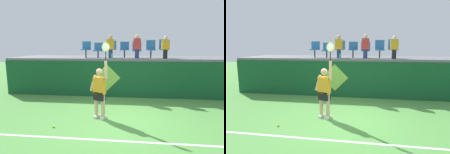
{
  "view_description": "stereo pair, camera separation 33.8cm",
  "coord_description": "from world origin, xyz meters",
  "views": [
    {
      "loc": [
        0.44,
        -5.75,
        2.4
      ],
      "look_at": [
        -0.32,
        1.02,
        1.26
      ],
      "focal_mm": 30.11,
      "sensor_mm": 36.0,
      "label": 1
    },
    {
      "loc": [
        0.77,
        -5.71,
        2.4
      ],
      "look_at": [
        -0.32,
        1.02,
        1.26
      ],
      "focal_mm": 30.11,
      "sensor_mm": 36.0,
      "label": 2
    }
  ],
  "objects": [
    {
      "name": "stadium_chair_4",
      "position": [
        0.62,
        3.66,
        2.24
      ],
      "size": [
        0.44,
        0.42,
        0.8
      ],
      "color": "#38383D",
      "rests_on": "spectator_platform"
    },
    {
      "name": "court_baseline_stripe",
      "position": [
        0.0,
        -1.31,
        0.0
      ],
      "size": [
        10.43,
        0.08,
        0.01
      ],
      "primitive_type": "cube",
      "color": "white",
      "rests_on": "ground_plane"
    },
    {
      "name": "stadium_chair_5",
      "position": [
        1.3,
        3.67,
        2.29
      ],
      "size": [
        0.44,
        0.42,
        0.87
      ],
      "color": "#38383D",
      "rests_on": "spectator_platform"
    },
    {
      "name": "wall_signage_mount",
      "position": [
        -0.76,
        2.81,
        0.0
      ],
      "size": [
        1.27,
        0.01,
        1.56
      ],
      "color": "#144C28",
      "rests_on": "ground_plane"
    },
    {
      "name": "stadium_chair_0",
      "position": [
        -1.93,
        3.66,
        2.27
      ],
      "size": [
        0.44,
        0.42,
        0.82
      ],
      "color": "#38383D",
      "rests_on": "spectator_platform"
    },
    {
      "name": "spectator_0",
      "position": [
        -0.63,
        3.19,
        2.38
      ],
      "size": [
        0.34,
        0.2,
        1.1
      ],
      "color": "navy",
      "rests_on": "spectator_platform"
    },
    {
      "name": "stadium_chair_1",
      "position": [
        -1.31,
        3.66,
        2.22
      ],
      "size": [
        0.44,
        0.42,
        0.75
      ],
      "color": "#38383D",
      "rests_on": "spectator_platform"
    },
    {
      "name": "ground_plane",
      "position": [
        0.0,
        0.0,
        0.0
      ],
      "size": [
        40.0,
        40.0,
        0.0
      ],
      "primitive_type": "plane",
      "color": "#519342"
    },
    {
      "name": "stadium_chair_2",
      "position": [
        -0.63,
        3.66,
        2.29
      ],
      "size": [
        0.44,
        0.42,
        0.85
      ],
      "color": "#38383D",
      "rests_on": "spectator_platform"
    },
    {
      "name": "stadium_chair_3",
      "position": [
        0.01,
        3.66,
        2.26
      ],
      "size": [
        0.44,
        0.42,
        0.8
      ],
      "color": "#38383D",
      "rests_on": "spectator_platform"
    },
    {
      "name": "water_bottle",
      "position": [
        -0.56,
        3.06,
        1.92
      ],
      "size": [
        0.07,
        0.07,
        0.23
      ],
      "primitive_type": "cylinder",
      "color": "#26B272",
      "rests_on": "spectator_platform"
    },
    {
      "name": "spectator_1",
      "position": [
        0.62,
        3.22,
        2.39
      ],
      "size": [
        0.34,
        0.2,
        1.12
      ],
      "color": "navy",
      "rests_on": "spectator_platform"
    },
    {
      "name": "stadium_chair_6",
      "position": [
        1.92,
        3.67,
        2.31
      ],
      "size": [
        0.44,
        0.42,
        0.9
      ],
      "color": "#38383D",
      "rests_on": "spectator_platform"
    },
    {
      "name": "court_back_wall",
      "position": [
        0.0,
        2.92,
        0.84
      ],
      "size": [
        11.59,
        0.2,
        1.68
      ],
      "primitive_type": "cube",
      "color": "#144C28",
      "rests_on": "ground_plane"
    },
    {
      "name": "spectator_platform",
      "position": [
        0.0,
        4.34,
        1.74
      ],
      "size": [
        11.59,
        2.95,
        0.12
      ],
      "primitive_type": "cube",
      "color": "slate",
      "rests_on": "court_back_wall"
    },
    {
      "name": "tennis_ball",
      "position": [
        -1.87,
        -0.73,
        0.03
      ],
      "size": [
        0.07,
        0.07,
        0.07
      ],
      "primitive_type": "sphere",
      "color": "#D1E533",
      "rests_on": "ground_plane"
    },
    {
      "name": "spectator_2",
      "position": [
        1.92,
        3.2,
        2.35
      ],
      "size": [
        0.34,
        0.2,
        1.05
      ],
      "color": "black",
      "rests_on": "spectator_platform"
    },
    {
      "name": "tennis_player",
      "position": [
        -0.63,
        0.17,
        0.94
      ],
      "size": [
        0.72,
        0.37,
        2.5
      ],
      "color": "white",
      "rests_on": "ground_plane"
    }
  ]
}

